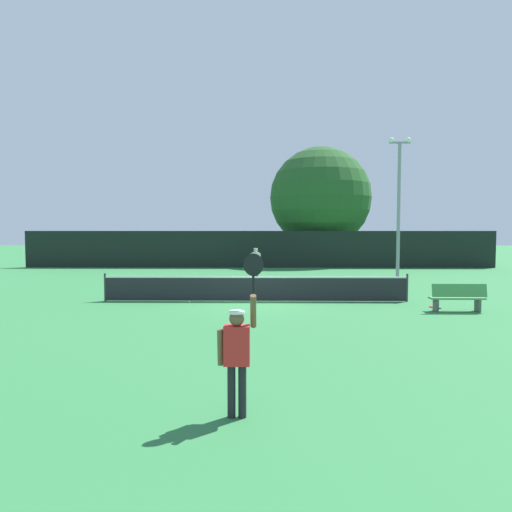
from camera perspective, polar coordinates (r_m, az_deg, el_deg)
ground_plane at (r=17.97m, az=-0.08°, el=-5.54°), size 120.00×120.00×0.00m
tennis_net at (r=17.90m, az=-0.08°, el=-3.92°), size 11.63×0.08×1.07m
perimeter_fence at (r=33.34m, az=0.35°, el=0.83°), size 33.58×0.12×2.62m
player_serving at (r=6.97m, az=-2.26°, el=-11.02°), size 0.68×0.38×2.42m
player_receiving at (r=27.14m, az=-0.04°, el=-0.40°), size 0.57×0.24×1.64m
tennis_ball at (r=17.82m, az=-8.15°, el=-5.54°), size 0.07×0.07×0.07m
spare_racket at (r=17.75m, az=20.86°, el=-5.81°), size 0.28×0.52×0.04m
courtside_bench at (r=17.07m, az=23.37°, el=-4.67°), size 1.80×0.44×0.95m
light_pole at (r=26.22m, az=17.02°, el=6.66°), size 1.18×0.28×7.60m
large_tree at (r=37.41m, az=7.84°, el=7.05°), size 7.91×7.91×9.17m
parked_car_near at (r=42.23m, az=3.29°, el=0.63°), size 2.45×4.42×1.69m
parked_car_mid at (r=38.78m, az=9.39°, el=0.35°), size 2.14×4.30×1.69m
parked_car_far at (r=40.60m, az=14.80°, el=0.41°), size 2.22×4.34×1.69m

